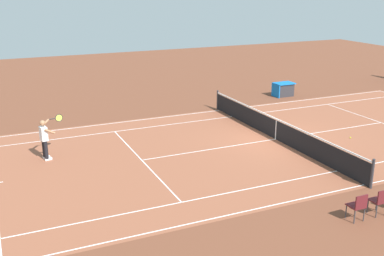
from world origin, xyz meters
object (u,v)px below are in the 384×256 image
at_px(tennis_player_near, 45,137).
at_px(tennis_ball, 350,138).
at_px(spectator_chair_1, 380,200).
at_px(equipment_cart_tarped, 283,89).
at_px(tennis_net, 276,129).
at_px(spectator_chair_2, 358,205).

height_order(tennis_player_near, tennis_ball, tennis_player_near).
height_order(tennis_player_near, spectator_chair_1, tennis_player_near).
bearing_deg(spectator_chair_1, equipment_cart_tarped, -114.32).
height_order(tennis_net, spectator_chair_2, tennis_net).
distance_m(spectator_chair_1, equipment_cart_tarped, 15.69).
height_order(spectator_chair_1, equipment_cart_tarped, spectator_chair_1).
xyz_separation_m(tennis_ball, equipment_cart_tarped, (-2.01, -8.22, 0.40)).
height_order(tennis_net, tennis_player_near, tennis_player_near).
bearing_deg(tennis_ball, spectator_chair_2, 48.88).
distance_m(spectator_chair_2, equipment_cart_tarped, 16.06).
bearing_deg(equipment_cart_tarped, tennis_net, 53.03).
distance_m(spectator_chair_1, spectator_chair_2, 0.85).
bearing_deg(tennis_player_near, tennis_ball, 167.17).
height_order(tennis_player_near, equipment_cart_tarped, tennis_player_near).
relative_size(tennis_net, spectator_chair_2, 13.30).
bearing_deg(spectator_chair_2, tennis_ball, -131.12).
bearing_deg(tennis_player_near, spectator_chair_1, 133.56).
xyz_separation_m(tennis_player_near, tennis_ball, (-13.06, 2.97, -0.90)).
xyz_separation_m(tennis_net, spectator_chair_1, (1.25, 7.38, 0.03)).
bearing_deg(tennis_player_near, equipment_cart_tarped, -160.81).
xyz_separation_m(tennis_ball, spectator_chair_2, (5.31, 6.08, 0.49)).
distance_m(tennis_net, equipment_cart_tarped, 8.66).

